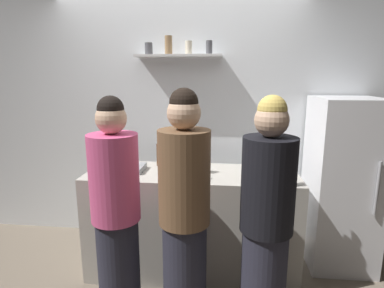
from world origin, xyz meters
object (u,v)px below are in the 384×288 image
Objects in this scene: utensil_holder at (191,162)px; wine_bottle_amber_glass at (161,153)px; refrigerator at (341,183)px; person_pink_top at (116,214)px; water_bottle_plastic at (198,162)px; wine_bottle_dark_glass at (292,171)px; wine_bottle_green_glass at (184,168)px; person_blonde at (266,225)px; person_brown_jacket at (184,216)px; baking_pan at (125,168)px.

wine_bottle_amber_glass is (-0.29, 0.09, 0.06)m from utensil_holder.
refrigerator is 0.96× the size of person_pink_top.
refrigerator is 7.22× the size of water_bottle_plastic.
refrigerator is at bearing 14.30° from water_bottle_plastic.
refrigerator is 4.86× the size of wine_bottle_dark_glass.
wine_bottle_dark_glass is 1.33m from person_pink_top.
wine_bottle_amber_glass is 1.10× the size of wine_bottle_green_glass.
person_blonde is (0.57, -0.78, -0.18)m from utensil_holder.
wine_bottle_dark_glass is 0.19× the size of person_brown_jacket.
utensil_holder is 0.78× the size of wine_bottle_green_glass.
water_bottle_plastic is 0.67m from person_brown_jacket.
refrigerator is 1.51m from wine_bottle_green_glass.
refrigerator is 7.06× the size of utensil_holder.
person_blonde reaches higher than wine_bottle_amber_glass.
wine_bottle_dark_glass is at bearing -17.10° from water_bottle_plastic.
person_pink_top reaches higher than wine_bottle_green_glass.
utensil_holder is (0.57, 0.12, 0.03)m from baking_pan.
wine_bottle_amber_glass is 0.19× the size of person_pink_top.
person_blonde is 0.53m from person_brown_jacket.
water_bottle_plastic is (0.36, -0.21, -0.02)m from wine_bottle_amber_glass.
person_brown_jacket is (0.04, -0.76, -0.16)m from utensil_holder.
baking_pan is 0.65m from water_bottle_plastic.
water_bottle_plastic is at bearing 162.90° from wine_bottle_dark_glass.
person_brown_jacket is (-0.77, -0.41, -0.22)m from wine_bottle_dark_glass.
refrigerator is at bearing 9.44° from baking_pan.
wine_bottle_green_glass is at bearing -158.68° from refrigerator.
water_bottle_plastic is (0.07, -0.13, 0.04)m from utensil_holder.
person_pink_top is 0.49m from person_brown_jacket.
person_brown_jacket is (-0.03, -0.63, -0.20)m from water_bottle_plastic.
person_pink_top is (-0.43, -0.37, -0.24)m from wine_bottle_green_glass.
utensil_holder is 0.78m from person_brown_jacket.
wine_bottle_amber_glass reaches higher than water_bottle_plastic.
water_bottle_plastic is at bearing 67.73° from wine_bottle_green_glass.
person_brown_jacket is (0.33, -0.85, -0.22)m from wine_bottle_amber_glass.
baking_pan is 0.60m from wine_bottle_green_glass.
wine_bottle_green_glass is 0.17× the size of person_brown_jacket.
person_brown_jacket is (0.06, -0.42, -0.21)m from wine_bottle_green_glass.
wine_bottle_green_glass is 0.77m from person_blonde.
wine_bottle_amber_glass is at bearing 163.80° from utensil_holder.
wine_bottle_dark_glass is at bearing -23.84° from utensil_holder.
wine_bottle_amber_glass is 1.43× the size of water_bottle_plastic.
person_brown_jacket is (0.49, -0.05, 0.03)m from person_pink_top.
wine_bottle_dark_glass is at bearing -9.67° from baking_pan.
refrigerator reaches higher than baking_pan.
person_pink_top is 0.99× the size of person_blonde.
wine_bottle_dark_glass is at bearing -92.78° from person_brown_jacket.
water_bottle_plastic is 0.81m from person_pink_top.
wine_bottle_amber_glass is (-1.10, 0.44, -0.00)m from wine_bottle_dark_glass.
person_brown_jacket is at bearing -46.42° from baking_pan.
wine_bottle_dark_glass is 1.14× the size of wine_bottle_green_glass.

